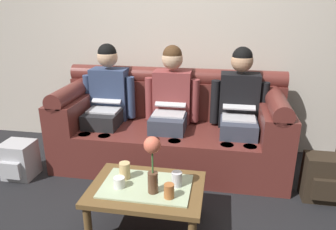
{
  "coord_description": "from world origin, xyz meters",
  "views": [
    {
      "loc": [
        0.5,
        -1.82,
        1.62
      ],
      "look_at": [
        0.04,
        0.76,
        0.68
      ],
      "focal_mm": 33.76,
      "sensor_mm": 36.0,
      "label": 1
    }
  ],
  "objects_px": {
    "cup_far_center": "(125,170)",
    "person_left": "(107,99)",
    "person_middle": "(171,103)",
    "flower_vase": "(152,158)",
    "cup_near_right": "(177,179)",
    "cup_far_left": "(169,191)",
    "cup_near_left": "(119,182)",
    "couch": "(171,129)",
    "person_right": "(239,106)",
    "backpack_right": "(324,179)",
    "coffee_table": "(147,192)",
    "backpack_left": "(19,160)"
  },
  "relations": [
    {
      "from": "couch",
      "to": "cup_far_left",
      "type": "relative_size",
      "value": 22.64
    },
    {
      "from": "person_middle",
      "to": "cup_far_center",
      "type": "bearing_deg",
      "value": -100.44
    },
    {
      "from": "flower_vase",
      "to": "cup_far_left",
      "type": "xyz_separation_m",
      "value": [
        0.12,
        -0.04,
        -0.21
      ]
    },
    {
      "from": "coffee_table",
      "to": "cup_far_center",
      "type": "relative_size",
      "value": 6.52
    },
    {
      "from": "person_middle",
      "to": "person_right",
      "type": "distance_m",
      "value": 0.67
    },
    {
      "from": "person_middle",
      "to": "flower_vase",
      "type": "bearing_deg",
      "value": -86.64
    },
    {
      "from": "person_middle",
      "to": "backpack_left",
      "type": "xyz_separation_m",
      "value": [
        -1.39,
        -0.56,
        -0.48
      ]
    },
    {
      "from": "flower_vase",
      "to": "person_right",
      "type": "bearing_deg",
      "value": 61.89
    },
    {
      "from": "flower_vase",
      "to": "cup_near_right",
      "type": "relative_size",
      "value": 3.86
    },
    {
      "from": "flower_vase",
      "to": "cup_far_left",
      "type": "relative_size",
      "value": 4.16
    },
    {
      "from": "flower_vase",
      "to": "backpack_right",
      "type": "bearing_deg",
      "value": 27.15
    },
    {
      "from": "coffee_table",
      "to": "cup_far_center",
      "type": "distance_m",
      "value": 0.23
    },
    {
      "from": "person_right",
      "to": "backpack_right",
      "type": "bearing_deg",
      "value": -31.9
    },
    {
      "from": "person_middle",
      "to": "cup_near_right",
      "type": "height_order",
      "value": "person_middle"
    },
    {
      "from": "cup_near_left",
      "to": "person_left",
      "type": "bearing_deg",
      "value": 113.64
    },
    {
      "from": "couch",
      "to": "person_left",
      "type": "relative_size",
      "value": 1.87
    },
    {
      "from": "cup_near_left",
      "to": "cup_near_right",
      "type": "height_order",
      "value": "cup_near_right"
    },
    {
      "from": "person_middle",
      "to": "flower_vase",
      "type": "height_order",
      "value": "person_middle"
    },
    {
      "from": "couch",
      "to": "cup_far_center",
      "type": "xyz_separation_m",
      "value": [
        -0.18,
        -0.99,
        0.05
      ]
    },
    {
      "from": "person_left",
      "to": "person_right",
      "type": "height_order",
      "value": "same"
    },
    {
      "from": "cup_near_right",
      "to": "person_right",
      "type": "bearing_deg",
      "value": 66.07
    },
    {
      "from": "couch",
      "to": "coffee_table",
      "type": "xyz_separation_m",
      "value": [
        -0.0,
        -1.07,
        -0.06
      ]
    },
    {
      "from": "person_left",
      "to": "person_middle",
      "type": "height_order",
      "value": "same"
    },
    {
      "from": "coffee_table",
      "to": "cup_far_left",
      "type": "bearing_deg",
      "value": -32.25
    },
    {
      "from": "flower_vase",
      "to": "backpack_right",
      "type": "height_order",
      "value": "flower_vase"
    },
    {
      "from": "person_middle",
      "to": "backpack_left",
      "type": "height_order",
      "value": "person_middle"
    },
    {
      "from": "cup_far_center",
      "to": "person_left",
      "type": "bearing_deg",
      "value": 116.41
    },
    {
      "from": "person_left",
      "to": "backpack_right",
      "type": "xyz_separation_m",
      "value": [
        2.08,
        -0.45,
        -0.46
      ]
    },
    {
      "from": "backpack_right",
      "to": "cup_near_left",
      "type": "bearing_deg",
      "value": -157.31
    },
    {
      "from": "couch",
      "to": "cup_near_left",
      "type": "distance_m",
      "value": 1.14
    },
    {
      "from": "cup_near_right",
      "to": "cup_far_left",
      "type": "distance_m",
      "value": 0.16
    },
    {
      "from": "cup_near_left",
      "to": "cup_near_right",
      "type": "relative_size",
      "value": 0.75
    },
    {
      "from": "cup_far_center",
      "to": "couch",
      "type": "bearing_deg",
      "value": 79.6
    },
    {
      "from": "person_middle",
      "to": "backpack_right",
      "type": "xyz_separation_m",
      "value": [
        1.4,
        -0.45,
        -0.46
      ]
    },
    {
      "from": "couch",
      "to": "backpack_left",
      "type": "height_order",
      "value": "couch"
    },
    {
      "from": "coffee_table",
      "to": "cup_far_center",
      "type": "bearing_deg",
      "value": 158.44
    },
    {
      "from": "flower_vase",
      "to": "cup_near_right",
      "type": "distance_m",
      "value": 0.28
    },
    {
      "from": "couch",
      "to": "person_right",
      "type": "xyz_separation_m",
      "value": [
        0.67,
        -0.0,
        0.29
      ]
    },
    {
      "from": "couch",
      "to": "person_left",
      "type": "bearing_deg",
      "value": -179.69
    },
    {
      "from": "coffee_table",
      "to": "backpack_right",
      "type": "distance_m",
      "value": 1.53
    },
    {
      "from": "couch",
      "to": "person_right",
      "type": "distance_m",
      "value": 0.73
    },
    {
      "from": "cup_near_right",
      "to": "backpack_left",
      "type": "height_order",
      "value": "cup_near_right"
    },
    {
      "from": "flower_vase",
      "to": "cup_far_left",
      "type": "height_order",
      "value": "flower_vase"
    },
    {
      "from": "couch",
      "to": "cup_near_right",
      "type": "height_order",
      "value": "couch"
    },
    {
      "from": "coffee_table",
      "to": "cup_near_right",
      "type": "height_order",
      "value": "cup_near_right"
    },
    {
      "from": "cup_far_left",
      "to": "cup_far_center",
      "type": "bearing_deg",
      "value": 152.76
    },
    {
      "from": "person_middle",
      "to": "cup_near_right",
      "type": "relative_size",
      "value": 11.21
    },
    {
      "from": "flower_vase",
      "to": "cup_near_left",
      "type": "bearing_deg",
      "value": 175.23
    },
    {
      "from": "cup_near_left",
      "to": "cup_far_center",
      "type": "xyz_separation_m",
      "value": [
        0.0,
        0.13,
        0.02
      ]
    },
    {
      "from": "person_middle",
      "to": "person_right",
      "type": "relative_size",
      "value": 1.0
    }
  ]
}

